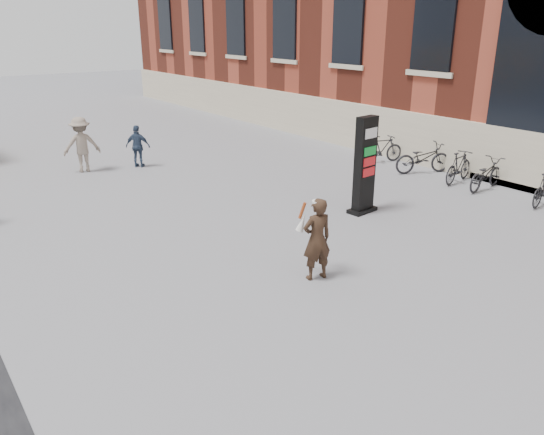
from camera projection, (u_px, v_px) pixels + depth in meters
ground at (274, 274)px, 10.63m from camera, size 100.00×100.00×0.00m
info_pylon at (365, 166)px, 13.73m from camera, size 0.85×0.49×2.54m
woman at (317, 238)px, 10.19m from camera, size 0.71×0.66×1.66m
pedestrian_b at (81, 145)px, 17.75m from camera, size 1.29×0.87×1.85m
pedestrian_c at (138, 146)px, 18.39m from camera, size 0.87×0.85×1.46m
bike_4 at (486, 174)px, 15.94m from camera, size 1.85×0.80×0.94m
bike_5 at (459, 167)px, 16.65m from camera, size 1.72×0.76×1.00m
bike_6 at (423, 158)px, 17.70m from camera, size 2.06×1.39×1.03m
bike_7 at (382, 149)px, 19.08m from camera, size 1.70×0.89×0.99m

